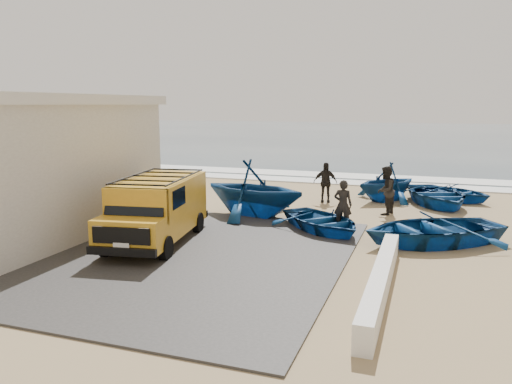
% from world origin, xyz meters
% --- Properties ---
extents(ground, '(160.00, 160.00, 0.00)m').
position_xyz_m(ground, '(0.00, 0.00, 0.00)').
color(ground, '#9F865C').
extents(slab, '(12.00, 10.00, 0.05)m').
position_xyz_m(slab, '(-2.00, -2.00, 0.03)').
color(slab, '#393735').
rests_on(slab, ground).
extents(ocean, '(180.00, 88.00, 0.01)m').
position_xyz_m(ocean, '(0.00, 56.00, 0.00)').
color(ocean, '#385166').
rests_on(ocean, ground).
extents(surf_line, '(180.00, 1.60, 0.06)m').
position_xyz_m(surf_line, '(0.00, 12.00, 0.03)').
color(surf_line, white).
rests_on(surf_line, ground).
extents(surf_wash, '(180.00, 2.20, 0.04)m').
position_xyz_m(surf_wash, '(0.00, 14.50, 0.02)').
color(surf_wash, white).
rests_on(surf_wash, ground).
extents(parapet, '(0.35, 6.00, 0.55)m').
position_xyz_m(parapet, '(5.00, -3.00, 0.28)').
color(parapet, silver).
rests_on(parapet, ground).
extents(van, '(2.48, 4.80, 1.96)m').
position_xyz_m(van, '(-1.57, -1.10, 1.05)').
color(van, gold).
rests_on(van, ground).
extents(boat_near_left, '(4.15, 4.12, 0.71)m').
position_xyz_m(boat_near_left, '(2.71, 1.74, 0.35)').
color(boat_near_left, navy).
rests_on(boat_near_left, ground).
extents(boat_near_right, '(5.19, 4.84, 0.87)m').
position_xyz_m(boat_near_right, '(6.00, 1.42, 0.44)').
color(boat_near_right, navy).
rests_on(boat_near_right, ground).
extents(boat_mid_left, '(4.56, 4.16, 2.06)m').
position_xyz_m(boat_mid_left, '(-0.10, 3.13, 1.03)').
color(boat_mid_left, navy).
rests_on(boat_mid_left, ground).
extents(boat_mid_right, '(4.19, 4.88, 0.85)m').
position_xyz_m(boat_mid_right, '(6.17, 7.43, 0.43)').
color(boat_mid_right, navy).
rests_on(boat_mid_right, ground).
extents(boat_far_left, '(4.00, 4.07, 1.63)m').
position_xyz_m(boat_far_left, '(4.19, 7.73, 0.81)').
color(boat_far_left, navy).
rests_on(boat_far_left, ground).
extents(boat_far_right, '(4.08, 3.77, 0.69)m').
position_xyz_m(boat_far_right, '(6.79, 8.78, 0.35)').
color(boat_far_right, navy).
rests_on(boat_far_right, ground).
extents(fisherman_front, '(0.60, 0.40, 1.62)m').
position_xyz_m(fisherman_front, '(3.28, 2.29, 0.81)').
color(fisherman_front, black).
rests_on(fisherman_front, ground).
extents(fisherman_middle, '(0.89, 1.03, 1.79)m').
position_xyz_m(fisherman_middle, '(4.37, 5.01, 0.89)').
color(fisherman_middle, black).
rests_on(fisherman_middle, ground).
extents(fisherman_back, '(1.04, 0.62, 1.66)m').
position_xyz_m(fisherman_back, '(1.82, 6.59, 0.83)').
color(fisherman_back, black).
rests_on(fisherman_back, ground).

